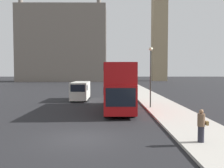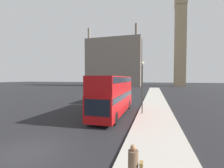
{
  "view_description": "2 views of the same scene",
  "coord_description": "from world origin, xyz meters",
  "px_view_note": "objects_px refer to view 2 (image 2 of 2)",
  "views": [
    {
      "loc": [
        1.59,
        -13.39,
        3.65
      ],
      "look_at": [
        1.77,
        11.43,
        2.36
      ],
      "focal_mm": 40.0,
      "sensor_mm": 36.0,
      "label": 1
    },
    {
      "loc": [
        6.73,
        -6.44,
        4.08
      ],
      "look_at": [
        0.2,
        16.79,
        3.19
      ],
      "focal_mm": 24.0,
      "sensor_mm": 36.0,
      "label": 2
    }
  ],
  "objects_px": {
    "red_double_decker_bus": "(114,93)",
    "clock_tower": "(180,28)",
    "pedestrian": "(133,167)",
    "street_lamp": "(142,80)",
    "white_van": "(100,95)"
  },
  "relations": [
    {
      "from": "clock_tower",
      "to": "white_van",
      "type": "distance_m",
      "value": 71.87
    },
    {
      "from": "red_double_decker_bus",
      "to": "clock_tower",
      "type": "bearing_deg",
      "value": 75.97
    },
    {
      "from": "white_van",
      "to": "pedestrian",
      "type": "relative_size",
      "value": 3.42
    },
    {
      "from": "clock_tower",
      "to": "red_double_decker_bus",
      "type": "distance_m",
      "value": 77.15
    },
    {
      "from": "pedestrian",
      "to": "street_lamp",
      "type": "distance_m",
      "value": 12.23
    },
    {
      "from": "clock_tower",
      "to": "pedestrian",
      "type": "distance_m",
      "value": 87.15
    },
    {
      "from": "clock_tower",
      "to": "white_van",
      "type": "bearing_deg",
      "value": -109.49
    },
    {
      "from": "clock_tower",
      "to": "pedestrian",
      "type": "height_order",
      "value": "clock_tower"
    },
    {
      "from": "pedestrian",
      "to": "street_lamp",
      "type": "xyz_separation_m",
      "value": [
        -0.59,
        11.85,
        2.99
      ]
    },
    {
      "from": "red_double_decker_bus",
      "to": "pedestrian",
      "type": "xyz_separation_m",
      "value": [
        3.72,
        -11.14,
        -1.45
      ]
    },
    {
      "from": "street_lamp",
      "to": "clock_tower",
      "type": "bearing_deg",
      "value": 78.29
    },
    {
      "from": "white_van",
      "to": "street_lamp",
      "type": "xyz_separation_m",
      "value": [
        7.6,
        -7.12,
        2.72
      ]
    },
    {
      "from": "white_van",
      "to": "pedestrian",
      "type": "distance_m",
      "value": 20.66
    },
    {
      "from": "white_van",
      "to": "pedestrian",
      "type": "bearing_deg",
      "value": -66.64
    },
    {
      "from": "clock_tower",
      "to": "red_double_decker_bus",
      "type": "relative_size",
      "value": 5.74
    }
  ]
}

